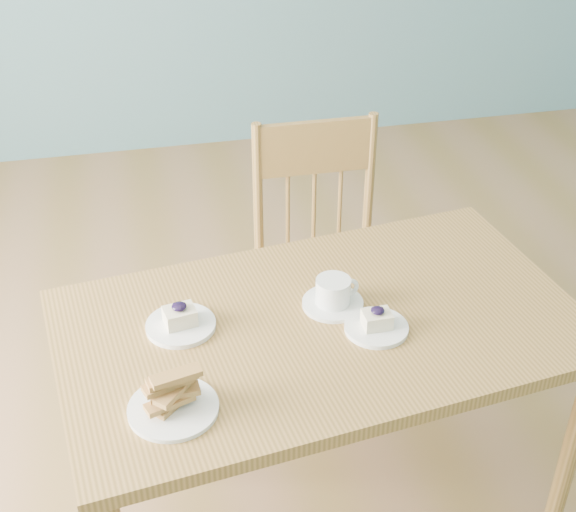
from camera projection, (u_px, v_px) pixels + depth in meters
The scene contains 7 objects.
room at pixel (251, 63), 1.62m from camera, with size 5.01×5.01×2.71m.
dining_table at pixel (321, 342), 2.02m from camera, with size 1.37×0.90×0.69m.
dining_chair at pixel (323, 261), 2.61m from camera, with size 0.42×0.40×0.91m.
cheesecake_plate_near at pixel (377, 324), 1.94m from camera, with size 0.16×0.16×0.07m.
cheesecake_plate_far at pixel (180, 321), 1.95m from camera, with size 0.17×0.17×0.07m.
coffee_cup at pixel (334, 295), 2.02m from camera, with size 0.16×0.16×0.08m.
biscotti_plate at pixel (172, 398), 1.70m from camera, with size 0.20×0.20×0.10m.
Camera 1 is at (-0.26, -1.54, 1.91)m, focal length 50.00 mm.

